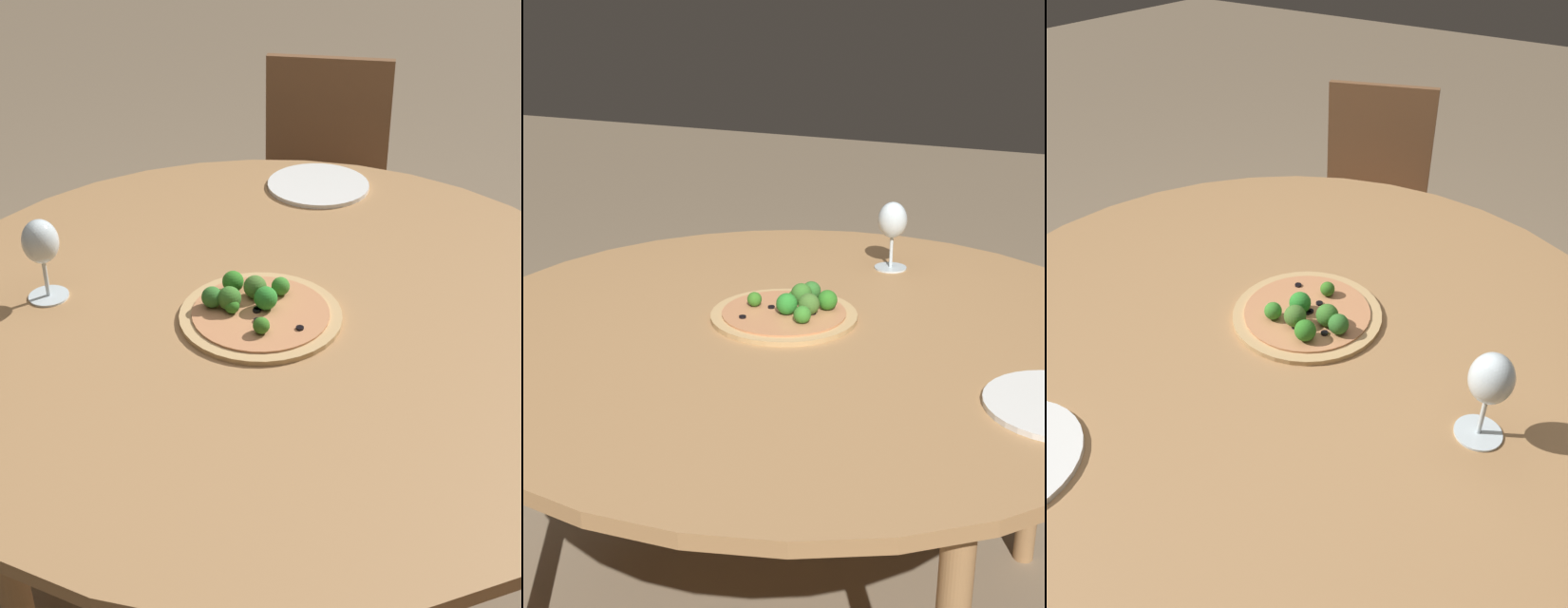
% 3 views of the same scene
% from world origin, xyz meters
% --- Properties ---
extents(dining_table, '(1.39, 1.39, 0.71)m').
position_xyz_m(dining_table, '(0.00, 0.00, 0.66)').
color(dining_table, '#A87A4C').
rests_on(dining_table, ground_plane).
extents(pizza, '(0.30, 0.30, 0.06)m').
position_xyz_m(pizza, '(0.03, 0.03, 0.73)').
color(pizza, tan).
rests_on(pizza, dining_table).
extents(wine_glass, '(0.08, 0.08, 0.16)m').
position_xyz_m(wine_glass, '(0.42, -0.06, 0.82)').
color(wine_glass, silver).
rests_on(wine_glass, dining_table).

